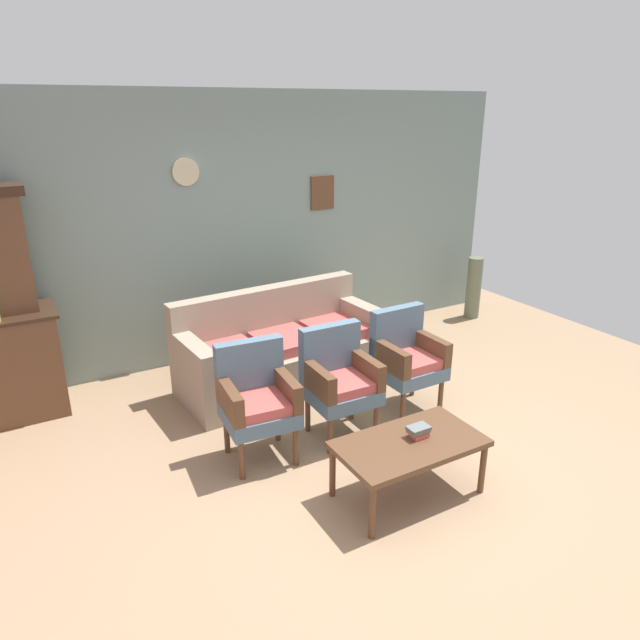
{
  "coord_description": "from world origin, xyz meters",
  "views": [
    {
      "loc": [
        -2.27,
        -2.93,
        2.54
      ],
      "look_at": [
        -0.02,
        1.02,
        0.85
      ],
      "focal_mm": 32.4,
      "sensor_mm": 36.0,
      "label": 1
    }
  ],
  "objects": [
    {
      "name": "ground_plane",
      "position": [
        0.0,
        0.0,
        0.0
      ],
      "size": [
        7.68,
        7.68,
        0.0
      ],
      "primitive_type": "plane",
      "color": "#997A5B"
    },
    {
      "name": "wall_back_with_decor",
      "position": [
        0.0,
        2.63,
        1.35
      ],
      "size": [
        6.4,
        0.09,
        2.7
      ],
      "color": "gray",
      "rests_on": "ground"
    },
    {
      "name": "floral_couch",
      "position": [
        -0.08,
        1.66,
        0.33
      ],
      "size": [
        2.02,
        0.94,
        0.9
      ],
      "color": "gray",
      "rests_on": "ground"
    },
    {
      "name": "armchair_row_middle",
      "position": [
        -0.78,
        0.63,
        0.5
      ],
      "size": [
        0.56,
        0.53,
        0.9
      ],
      "color": "slate",
      "rests_on": "ground"
    },
    {
      "name": "armchair_by_doorway",
      "position": [
        -0.08,
        0.61,
        0.5
      ],
      "size": [
        0.53,
        0.5,
        0.9
      ],
      "color": "slate",
      "rests_on": "ground"
    },
    {
      "name": "armchair_near_cabinet",
      "position": [
        0.65,
        0.69,
        0.5
      ],
      "size": [
        0.53,
        0.5,
        0.9
      ],
      "color": "slate",
      "rests_on": "ground"
    },
    {
      "name": "coffee_table",
      "position": [
        -0.08,
        -0.31,
        0.38
      ],
      "size": [
        1.0,
        0.56,
        0.42
      ],
      "color": "brown",
      "rests_on": "ground"
    },
    {
      "name": "book_stack_on_table",
      "position": [
        0.0,
        -0.3,
        0.46
      ],
      "size": [
        0.15,
        0.1,
        0.08
      ],
      "color": "#DC514B",
      "rests_on": "coffee_table"
    },
    {
      "name": "floor_vase_by_wall",
      "position": [
        2.85,
        2.15,
        0.39
      ],
      "size": [
        0.18,
        0.18,
        0.78
      ],
      "primitive_type": "cylinder",
      "color": "#5F6851",
      "rests_on": "ground"
    }
  ]
}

